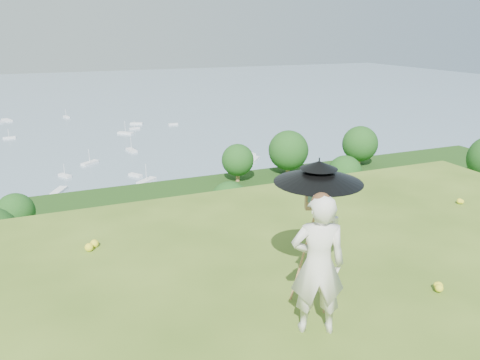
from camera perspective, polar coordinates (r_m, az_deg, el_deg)
name	(u,v)px	position (r m, az deg, el deg)	size (l,w,h in m)	color
shoreline_tier	(85,267)	(86.81, -18.32, -10.09)	(170.00, 28.00, 8.00)	gray
bay_water	(54,110)	(245.18, -21.72, 7.88)	(700.00, 700.00, 0.00)	#7796AB
slope_trees	(103,258)	(41.69, -16.36, -9.11)	(110.00, 50.00, 6.00)	#184715
harbor_town	(82,233)	(84.06, -18.75, -6.16)	(110.00, 22.00, 5.00)	silver
moored_boats	(21,149)	(167.72, -25.19, 3.43)	(140.00, 140.00, 0.70)	white
painter	(318,265)	(5.51, 9.47, -10.17)	(0.63, 0.41, 1.72)	silver
field_easel	(315,245)	(6.08, 9.17, -7.86)	(0.62, 0.62, 1.63)	#955F3E
sun_umbrella	(318,182)	(5.79, 9.51, -0.26)	(1.09, 1.09, 0.62)	black
painter_cap	(322,198)	(5.18, 9.92, -2.21)	(0.22, 0.26, 0.10)	#CA6E7D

